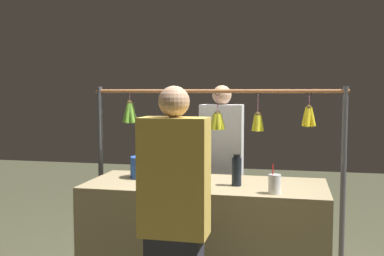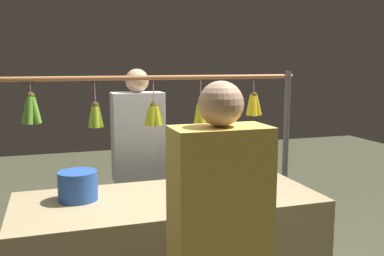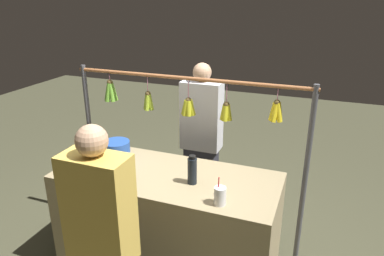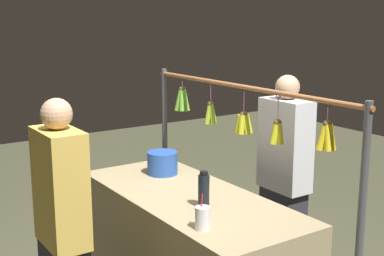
% 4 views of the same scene
% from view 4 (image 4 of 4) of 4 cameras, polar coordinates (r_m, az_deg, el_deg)
% --- Properties ---
extents(display_rack, '(2.13, 0.13, 1.64)m').
position_cam_4_polar(display_rack, '(3.73, 5.17, -1.97)').
color(display_rack, '#4C4C51').
rests_on(display_rack, ground).
extents(water_bottle, '(0.07, 0.07, 0.23)m').
position_cam_4_polar(water_bottle, '(3.29, 1.26, -6.70)').
color(water_bottle, black).
rests_on(water_bottle, market_counter).
extents(blue_bucket, '(0.23, 0.23, 0.17)m').
position_cam_4_polar(blue_bucket, '(3.99, -3.20, -3.76)').
color(blue_bucket, '#2852AA').
rests_on(blue_bucket, market_counter).
extents(drink_cup, '(0.08, 0.08, 0.20)m').
position_cam_4_polar(drink_cup, '(2.98, 1.13, -9.63)').
color(drink_cup, silver).
rests_on(drink_cup, market_counter).
extents(vendor_person, '(0.39, 0.21, 1.65)m').
position_cam_4_polar(vendor_person, '(4.10, 9.82, -6.03)').
color(vendor_person, '#2D2D38').
rests_on(vendor_person, ground).
extents(customer_person, '(0.39, 0.21, 1.63)m').
position_cam_4_polar(customer_person, '(3.23, -13.66, -11.44)').
color(customer_person, '#2D2D38').
rests_on(customer_person, ground).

